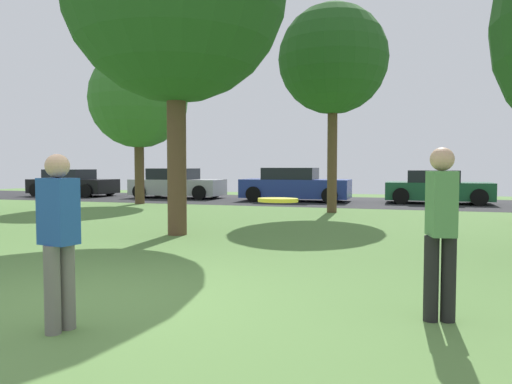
% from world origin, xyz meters
% --- Properties ---
extents(ground_plane, '(44.00, 44.00, 0.00)m').
position_xyz_m(ground_plane, '(0.00, 0.00, 0.00)').
color(ground_plane, '#5B8442').
extents(road_strip, '(44.00, 6.40, 0.01)m').
position_xyz_m(road_strip, '(0.00, 16.00, 0.00)').
color(road_strip, '#28282B').
rests_on(road_strip, ground_plane).
extents(maple_tree_far, '(3.86, 3.86, 6.07)m').
position_xyz_m(maple_tree_far, '(-6.94, 12.51, 4.12)').
color(maple_tree_far, brown).
rests_on(maple_tree_far, ground_plane).
extents(oak_tree_center, '(3.46, 3.46, 6.60)m').
position_xyz_m(oak_tree_center, '(0.88, 11.14, 4.85)').
color(oak_tree_center, brown).
rests_on(oak_tree_center, ground_plane).
extents(person_catcher, '(0.36, 0.30, 1.59)m').
position_xyz_m(person_catcher, '(0.29, -0.93, 0.87)').
color(person_catcher, slate).
rests_on(person_catcher, ground_plane).
extents(person_walking, '(0.30, 0.36, 1.66)m').
position_xyz_m(person_walking, '(3.55, 0.40, 0.92)').
color(person_walking, black).
rests_on(person_walking, ground_plane).
extents(frisbee_disc, '(0.33, 0.33, 0.03)m').
position_xyz_m(frisbee_disc, '(2.43, -1.38, 1.26)').
color(frisbee_disc, yellow).
extents(parked_car_black, '(4.19, 2.10, 1.33)m').
position_xyz_m(parked_car_black, '(-12.86, 16.02, 0.61)').
color(parked_car_black, black).
rests_on(parked_car_black, ground_plane).
extents(parked_car_silver, '(4.28, 1.98, 1.38)m').
position_xyz_m(parked_car_silver, '(-7.15, 16.13, 0.64)').
color(parked_car_silver, '#B7B7BC').
rests_on(parked_car_silver, ground_plane).
extents(parked_car_blue, '(4.55, 2.01, 1.42)m').
position_xyz_m(parked_car_blue, '(-1.43, 15.80, 0.66)').
color(parked_car_blue, '#233893').
rests_on(parked_car_blue, ground_plane).
extents(parked_car_green, '(4.01, 2.02, 1.32)m').
position_xyz_m(parked_car_green, '(4.29, 16.25, 0.61)').
color(parked_car_green, '#195633').
rests_on(parked_car_green, ground_plane).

